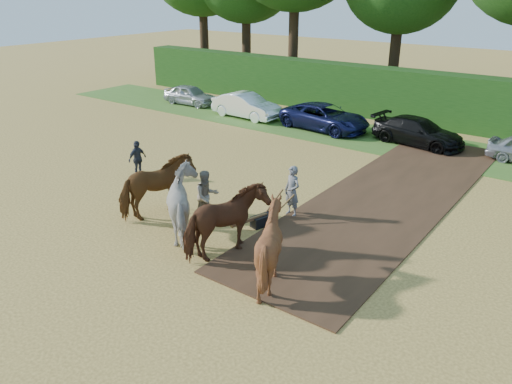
{
  "coord_description": "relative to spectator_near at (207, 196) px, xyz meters",
  "views": [
    {
      "loc": [
        7.9,
        -10.19,
        7.52
      ],
      "look_at": [
        -0.89,
        1.62,
        1.4
      ],
      "focal_mm": 35.0,
      "sensor_mm": 36.0,
      "label": 1
    }
  ],
  "objects": [
    {
      "name": "ground",
      "position": [
        2.71,
        -1.27,
        -0.91
      ],
      "size": [
        120.0,
        120.0,
        0.0
      ],
      "primitive_type": "plane",
      "color": "gold",
      "rests_on": "ground"
    },
    {
      "name": "earth_strip",
      "position": [
        4.21,
        5.73,
        -0.89
      ],
      "size": [
        4.5,
        17.0,
        0.05
      ],
      "primitive_type": "cube",
      "color": "#472D1C",
      "rests_on": "ground"
    },
    {
      "name": "grass_verge",
      "position": [
        2.71,
        12.73,
        -0.9
      ],
      "size": [
        50.0,
        5.0,
        0.03
      ],
      "primitive_type": "cube",
      "color": "#38601E",
      "rests_on": "ground"
    },
    {
      "name": "hedgerow",
      "position": [
        2.71,
        17.23,
        0.59
      ],
      "size": [
        46.0,
        1.6,
        3.0
      ],
      "primitive_type": "cube",
      "color": "#14380F",
      "rests_on": "ground"
    },
    {
      "name": "spectator_near",
      "position": [
        0.0,
        0.0,
        0.0
      ],
      "size": [
        0.97,
        1.08,
        1.82
      ],
      "primitive_type": "imported",
      "rotation": [
        0.0,
        0.0,
        1.19
      ],
      "color": "#9D947C",
      "rests_on": "ground"
    },
    {
      "name": "spectator_far",
      "position": [
        -5.22,
        1.48,
        -0.13
      ],
      "size": [
        0.4,
        0.92,
        1.57
      ],
      "primitive_type": "imported",
      "rotation": [
        0.0,
        0.0,
        1.59
      ],
      "color": "#272B35",
      "rests_on": "ground"
    },
    {
      "name": "plough_team",
      "position": [
        1.19,
        -1.22,
        0.17
      ],
      "size": [
        7.56,
        5.4,
        2.19
      ],
      "color": "brown",
      "rests_on": "ground"
    },
    {
      "name": "parked_cars",
      "position": [
        5.24,
        12.82,
        -0.22
      ],
      "size": [
        40.74,
        3.08,
        1.48
      ],
      "color": "#B1B3B8",
      "rests_on": "ground"
    }
  ]
}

